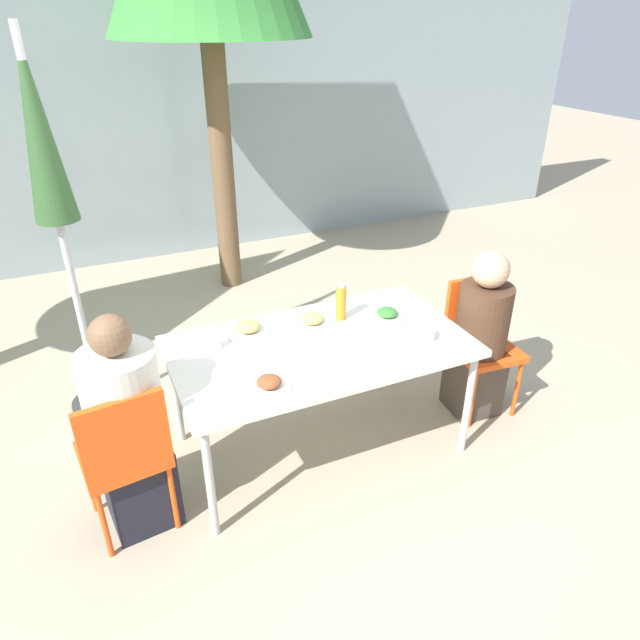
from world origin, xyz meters
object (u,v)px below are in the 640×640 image
drinking_cup (215,341)px  chair_right (479,334)px  closed_umbrella (46,166)px  salad_bowl (420,334)px  person_right (480,339)px  chair_left (125,451)px  bottle (341,302)px  person_left (129,432)px

drinking_cup → chair_right: bearing=-6.5°
closed_umbrella → salad_bowl: bearing=-33.6°
closed_umbrella → salad_bowl: 2.27m
person_right → drinking_cup: bearing=-5.3°
chair_left → closed_umbrella: bearing=87.2°
person_right → salad_bowl: bearing=15.3°
bottle → chair_left: bearing=-162.4°
person_right → salad_bowl: 0.60m
closed_umbrella → drinking_cup: bearing=-50.0°
chair_right → closed_umbrella: size_ratio=0.38×
bottle → salad_bowl: bottle is taller
person_left → chair_right: (2.22, 0.13, -0.04)m
person_right → closed_umbrella: closed_umbrella is taller
bottle → salad_bowl: 0.51m
closed_umbrella → person_right: bearing=-24.7°
chair_left → person_left: (0.04, 0.09, 0.04)m
chair_left → drinking_cup: chair_left is taller
bottle → person_right: bearing=-18.9°
person_left → person_right: size_ratio=1.07×
chair_right → closed_umbrella: closed_umbrella is taller
drinking_cup → closed_umbrella: bearing=130.0°
chair_left → chair_right: size_ratio=1.00×
chair_left → chair_right: 2.27m
person_right → closed_umbrella: (-2.29, 1.05, 1.09)m
person_left → chair_right: person_left is taller
person_left → closed_umbrella: closed_umbrella is taller
person_left → closed_umbrella: 1.54m
bottle → closed_umbrella: bearing=152.1°
chair_left → bottle: bearing=10.8°
chair_left → chair_right: same height
chair_left → chair_right: (2.26, 0.22, 0.00)m
chair_right → salad_bowl: 0.67m
chair_left → salad_bowl: (1.66, 0.03, 0.24)m
drinking_cup → salad_bowl: 1.15m
closed_umbrella → chair_left: bearing=-86.0°
chair_right → salad_bowl: chair_right is taller
chair_left → person_right: person_right is taller
salad_bowl → person_right: bearing=11.3°
chair_right → bottle: size_ratio=3.85×
chair_left → person_right: (2.21, 0.14, 0.02)m
person_right → closed_umbrella: 2.75m
chair_right → bottle: bearing=-9.4°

